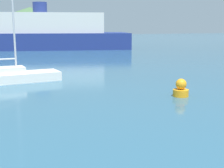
{
  "coord_description": "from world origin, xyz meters",
  "views": [
    {
      "loc": [
        -3.81,
        2.68,
        3.5
      ],
      "look_at": [
        0.79,
        14.0,
        1.2
      ],
      "focal_mm": 50.0,
      "sensor_mm": 36.0,
      "label": 1
    }
  ],
  "objects": [
    {
      "name": "ferry_distant",
      "position": [
        4.2,
        50.94,
        2.35
      ],
      "size": [
        27.57,
        14.5,
        6.92
      ],
      "rotation": [
        0.0,
        0.0,
        -0.25
      ],
      "color": "navy",
      "rests_on": "ground_plane"
    },
    {
      "name": "hill_central",
      "position": [
        9.62,
        101.96,
        4.49
      ],
      "size": [
        52.96,
        52.96,
        8.99
      ],
      "color": "#476B42",
      "rests_on": "ground_plane"
    },
    {
      "name": "buoy_marker",
      "position": [
        5.13,
        15.51,
        0.37
      ],
      "size": [
        0.78,
        0.78,
        0.9
      ],
      "color": "orange",
      "rests_on": "ground_plane"
    },
    {
      "name": "sailboat_inner",
      "position": [
        -2.54,
        22.87,
        0.4
      ],
      "size": [
        6.42,
        2.37,
        7.86
      ],
      "rotation": [
        0.0,
        0.0,
        0.09
      ],
      "color": "white",
      "rests_on": "ground_plane"
    }
  ]
}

